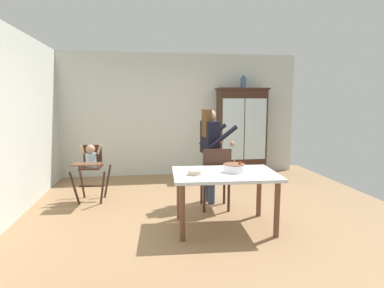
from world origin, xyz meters
TOP-DOWN VIEW (x-y plane):
  - ground_plane at (0.00, 0.00)m, footprint 6.24×6.24m
  - wall_back at (0.00, 2.63)m, footprint 5.32×0.06m
  - wall_left at (-2.63, 0.00)m, footprint 0.06×5.32m
  - china_cabinet at (1.35, 2.37)m, footprint 1.12×0.48m
  - ceramic_vase at (1.38, 2.37)m, footprint 0.13×0.13m
  - high_chair_with_toddler at (-1.69, 0.88)m, footprint 0.61×0.71m
  - adult_person at (0.25, 0.50)m, footprint 0.57×0.56m
  - dining_table at (0.22, -0.54)m, footprint 1.38×0.97m
  - birthday_cake at (0.35, -0.53)m, footprint 0.28×0.28m
  - serving_bowl at (-0.18, -0.59)m, footprint 0.18×0.18m
  - dining_chair_far_side at (0.26, 0.13)m, footprint 0.47×0.47m

SIDE VIEW (x-z plane):
  - ground_plane at x=0.00m, z-range 0.00..0.00m
  - dining_chair_far_side at x=0.26m, z-range 0.08..1.04m
  - dining_table at x=0.22m, z-range 0.27..1.01m
  - high_chair_with_toddler at x=-1.69m, z-range 0.18..1.13m
  - serving_bowl at x=-0.18m, z-range 0.74..0.79m
  - birthday_cake at x=0.35m, z-range 0.70..0.89m
  - adult_person at x=0.25m, z-range 0.20..1.73m
  - china_cabinet at x=1.35m, z-range 0.01..1.95m
  - wall_back at x=0.00m, z-range 0.00..2.70m
  - wall_left at x=-2.63m, z-range 0.00..2.70m
  - ceramic_vase at x=1.38m, z-range 1.93..2.20m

